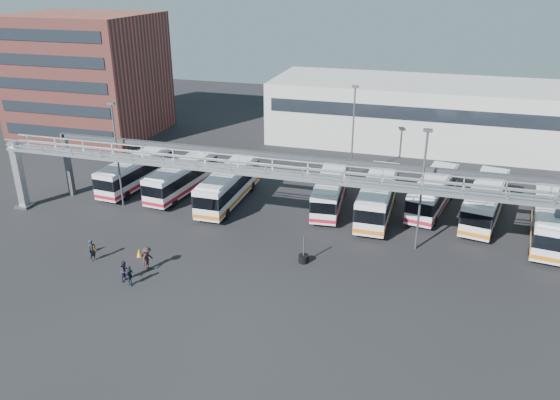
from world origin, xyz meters
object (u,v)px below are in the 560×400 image
(pedestrian_d, at_px, (129,276))
(light_pole_back, at_px, (353,128))
(pedestrian_a, at_px, (92,250))
(pedestrian_c, at_px, (147,258))
(light_pole_left, at_px, (117,149))
(bus_1, at_px, (136,171))
(bus_2, at_px, (182,177))
(bus_6, at_px, (378,196))
(cone_right, at_px, (139,253))
(bus_9, at_px, (549,219))
(bus_3, at_px, (228,185))
(light_pole_mid, at_px, (422,184))
(pedestrian_b, at_px, (125,271))
(cone_left, at_px, (93,247))
(bus_8, at_px, (486,200))
(bus_7, at_px, (433,192))
(bus_5, at_px, (330,190))
(tire_stack, at_px, (304,258))

(pedestrian_d, bearing_deg, light_pole_back, -19.67)
(pedestrian_a, bearing_deg, pedestrian_c, -70.92)
(light_pole_left, relative_size, bus_1, 0.94)
(bus_2, height_order, bus_6, bus_6)
(light_pole_left, height_order, cone_right, light_pole_left)
(bus_2, height_order, bus_9, bus_9)
(bus_3, relative_size, bus_6, 0.97)
(light_pole_mid, height_order, pedestrian_d, light_pole_mid)
(pedestrian_b, bearing_deg, pedestrian_c, -12.53)
(cone_right, bearing_deg, light_pole_mid, 20.05)
(pedestrian_c, distance_m, cone_left, 5.97)
(bus_6, xyz_separation_m, bus_8, (9.53, 1.84, -0.04))
(bus_3, bearing_deg, pedestrian_a, -113.47)
(bus_8, height_order, pedestrian_c, bus_8)
(bus_2, relative_size, bus_8, 0.92)
(light_pole_mid, height_order, bus_9, light_pole_mid)
(cone_left, xyz_separation_m, cone_right, (4.07, 0.25, -0.05))
(bus_2, height_order, pedestrian_c, bus_2)
(light_pole_left, bearing_deg, bus_7, 14.88)
(bus_1, relative_size, bus_6, 0.94)
(bus_3, bearing_deg, light_pole_mid, -14.12)
(light_pole_left, height_order, light_pole_back, same)
(pedestrian_b, bearing_deg, bus_9, -52.10)
(bus_1, height_order, pedestrian_b, bus_1)
(bus_8, relative_size, pedestrian_b, 7.18)
(bus_7, xyz_separation_m, cone_left, (-26.20, -16.67, -1.42))
(light_pole_mid, distance_m, pedestrian_c, 22.12)
(bus_2, height_order, bus_8, bus_8)
(bus_1, xyz_separation_m, pedestrian_a, (4.85, -15.14, -0.89))
(light_pole_back, relative_size, cone_left, 12.87)
(bus_3, xyz_separation_m, bus_7, (19.26, 4.09, -0.08))
(bus_5, distance_m, bus_7, 9.77)
(pedestrian_d, xyz_separation_m, tire_stack, (11.30, 6.90, -0.41))
(light_pole_left, xyz_separation_m, cone_left, (2.74, -8.98, -5.33))
(bus_6, xyz_separation_m, pedestrian_a, (-20.42, -15.22, -1.04))
(bus_5, relative_size, pedestrian_a, 5.80)
(bus_7, relative_size, pedestrian_c, 5.75)
(light_pole_back, bearing_deg, light_pole_left, -145.01)
(light_pole_back, height_order, pedestrian_a, light_pole_back)
(bus_9, xyz_separation_m, pedestrian_a, (-34.94, -14.32, -0.97))
(light_pole_left, xyz_separation_m, pedestrian_d, (8.40, -12.76, -4.93))
(cone_right, bearing_deg, bus_6, 38.26)
(light_pole_mid, relative_size, tire_stack, 4.44)
(bus_6, height_order, pedestrian_b, bus_6)
(light_pole_mid, xyz_separation_m, pedestrian_c, (-19.48, -9.35, -4.76))
(bus_5, bearing_deg, bus_3, -173.58)
(light_pole_left, distance_m, light_pole_mid, 28.02)
(bus_1, height_order, pedestrian_a, bus_1)
(pedestrian_b, height_order, cone_left, pedestrian_b)
(light_pole_left, xyz_separation_m, bus_7, (28.94, 7.69, -3.91))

